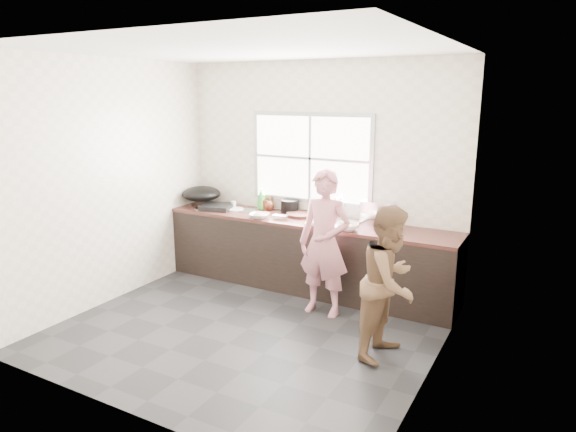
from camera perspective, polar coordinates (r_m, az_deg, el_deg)
The scene contains 30 objects.
floor at distance 5.32m, azimuth -4.44°, elevation -12.46°, with size 3.60×3.20×0.01m, color #252528.
ceiling at distance 4.80m, azimuth -5.05°, elevation 18.06°, with size 3.60×3.20×0.01m, color silver.
wall_back at distance 6.26m, azimuth 3.44°, elevation 4.57°, with size 3.60×0.01×2.70m, color beige.
wall_left at distance 6.06m, azimuth -19.14°, elevation 3.54°, with size 0.01×3.20×2.70m, color silver.
wall_right at distance 4.18m, azimuth 16.36°, elevation -0.47°, with size 0.01×3.20×2.70m, color beige.
wall_front at distance 3.69m, azimuth -18.62°, elevation -2.46°, with size 3.60×0.01×2.70m, color beige.
cabinet at distance 6.20m, azimuth 2.06°, elevation -4.44°, with size 3.60×0.62×0.82m, color black.
countertop at distance 6.08m, azimuth 2.09°, elevation -0.58°, with size 3.60×0.64×0.04m, color #3C1E18.
sink at distance 5.93m, azimuth 5.11°, elevation -0.75°, with size 0.55×0.45×0.02m, color silver.
faucet at distance 6.08m, azimuth 5.90°, elevation 0.99°, with size 0.02×0.02×0.30m, color silver.
window_frame at distance 6.26m, azimuth 2.57°, elevation 6.43°, with size 1.60×0.05×1.10m, color #9EA0A5.
window_glazing at distance 6.24m, azimuth 2.47°, elevation 6.41°, with size 1.50×0.01×1.00m, color white.
woman at distance 5.43m, azimuth 4.07°, elevation -3.56°, with size 0.53×0.35×1.46m, color #D47F8C.
person_side at distance 4.65m, azimuth 11.28°, elevation -7.24°, with size 0.67×0.52×1.39m, color brown.
cutting_board at distance 6.25m, azimuth 1.49°, elevation 0.16°, with size 0.36×0.36×0.04m, color #341A14.
cleaver at distance 6.10m, azimuth -0.85°, elevation 0.07°, with size 0.18×0.09×0.01m, color silver.
bowl_mince at distance 6.15m, azimuth -3.23°, elevation 0.03°, with size 0.23×0.23×0.06m, color silver.
bowl_crabs at distance 5.64m, azimuth 6.71°, elevation -1.29°, with size 0.18×0.18×0.06m, color silver.
bowl_held at distance 5.79m, azimuth 3.21°, elevation -0.79°, with size 0.21×0.21×0.06m, color silver.
black_pot at distance 6.42m, azimuth 0.20°, elevation 1.09°, with size 0.22×0.22×0.16m, color black.
plate_food at distance 6.61m, azimuth -5.89°, elevation 0.75°, with size 0.22×0.22×0.02m, color silver.
bottle_green at distance 6.57m, azimuth -3.00°, elevation 1.90°, with size 0.11×0.11×0.28m, color #318C2D.
bottle_brown_tall at distance 6.58m, azimuth -2.62°, elevation 1.46°, with size 0.08×0.08×0.18m, color #462411.
bottle_brown_short at distance 6.57m, azimuth -2.10°, elevation 1.35°, with size 0.12×0.12×0.16m, color #4D2313.
glass_jar at distance 6.72m, azimuth -6.07°, elevation 1.27°, with size 0.06×0.06×0.09m, color silver.
burner at distance 6.69m, azimuth -7.86°, elevation 1.03°, with size 0.38×0.38×0.06m, color black.
wok at distance 6.92m, azimuth -9.61°, elevation 2.45°, with size 0.51×0.51×0.19m, color black.
dish_rack at distance 5.95m, azimuth 10.01°, elevation 0.41°, with size 0.35×0.25×0.27m, color silver.
pot_lid_left at distance 6.74m, azimuth -9.20°, elevation 0.88°, with size 0.28×0.28×0.01m, color silver.
pot_lid_right at distance 6.53m, azimuth -4.50°, elevation 0.61°, with size 0.23×0.23×0.01m, color #B6B9BE.
Camera 1 is at (2.66, -3.98, 2.32)m, focal length 32.00 mm.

